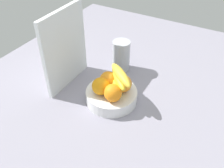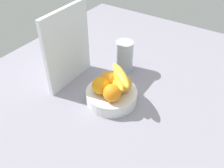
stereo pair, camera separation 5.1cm
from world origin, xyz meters
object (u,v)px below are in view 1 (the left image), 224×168
at_px(orange_center, 123,84).
at_px(cutting_board, 65,49).
at_px(orange_front_left, 101,86).
at_px(banana_bunch, 119,80).
at_px(fruit_bowl, 112,96).
at_px(orange_back_left, 109,79).
at_px(thermos_tumbler, 121,56).
at_px(orange_front_right, 113,93).

xyz_separation_m(orange_center, cutting_board, (-0.01, 0.29, 0.09)).
distance_m(orange_front_left, banana_bunch, 0.08).
relative_size(fruit_bowl, orange_back_left, 2.98).
bearing_deg(thermos_tumbler, cutting_board, 142.27).
bearing_deg(fruit_bowl, orange_front_right, -146.45).
bearing_deg(cutting_board, thermos_tumbler, -38.49).
height_order(orange_front_right, orange_center, same).
bearing_deg(banana_bunch, orange_back_left, 89.19).
relative_size(orange_front_left, cutting_board, 0.21).
bearing_deg(orange_front_right, banana_bunch, 6.02).
relative_size(orange_front_left, orange_front_right, 1.00).
height_order(orange_front_left, orange_front_right, same).
xyz_separation_m(orange_front_left, thermos_tumbler, (0.27, 0.05, -0.01)).
relative_size(orange_front_left, orange_back_left, 1.00).
distance_m(orange_center, orange_back_left, 0.07).
height_order(fruit_bowl, cutting_board, cutting_board).
bearing_deg(orange_back_left, orange_front_right, -138.66).
height_order(fruit_bowl, orange_center, orange_center).
relative_size(fruit_bowl, orange_center, 2.98).
bearing_deg(orange_front_left, cutting_board, 76.91).
xyz_separation_m(fruit_bowl, thermos_tumbler, (0.23, 0.08, 0.05)).
bearing_deg(orange_front_left, orange_back_left, -5.60).
relative_size(orange_center, banana_bunch, 0.42).
bearing_deg(orange_front_right, cutting_board, 77.53).
distance_m(orange_back_left, banana_bunch, 0.05).
bearing_deg(orange_back_left, fruit_bowl, -127.66).
bearing_deg(orange_center, thermos_tumbler, 30.02).
relative_size(fruit_bowl, orange_front_left, 2.98).
xyz_separation_m(orange_front_right, cutting_board, (0.06, 0.28, 0.09)).
bearing_deg(fruit_bowl, cutting_board, 86.10).
height_order(orange_center, orange_back_left, same).
bearing_deg(cutting_board, orange_center, -88.39).
distance_m(cutting_board, thermos_tumbler, 0.29).
xyz_separation_m(orange_front_right, orange_center, (0.07, -0.01, 0.00)).
xyz_separation_m(fruit_bowl, banana_bunch, (0.02, -0.02, 0.08)).
bearing_deg(fruit_bowl, thermos_tumbler, 19.16).
bearing_deg(banana_bunch, orange_front_left, 133.51).
bearing_deg(orange_center, fruit_bowl, 127.76).
height_order(cutting_board, thermos_tumbler, cutting_board).
bearing_deg(orange_front_right, orange_back_left, 41.34).
xyz_separation_m(orange_center, banana_bunch, (-0.01, 0.01, 0.02)).
bearing_deg(orange_front_right, thermos_tumbler, 21.71).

